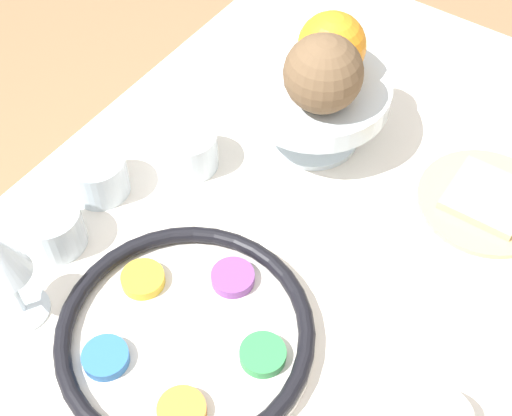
{
  "coord_description": "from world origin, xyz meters",
  "views": [
    {
      "loc": [
        -0.34,
        -0.23,
        1.49
      ],
      "look_at": [
        0.12,
        0.09,
        0.79
      ],
      "focal_mm": 50.0,
      "sensor_mm": 36.0,
      "label": 1
    }
  ],
  "objects_px": {
    "cup_near": "(189,149)",
    "cup_far": "(98,175)",
    "seder_plate": "(186,334)",
    "coconut": "(323,74)",
    "orange_fruit": "(332,46)",
    "bread_plate": "(486,200)",
    "cup_mid": "(52,228)",
    "fruit_stand": "(315,97)"
  },
  "relations": [
    {
      "from": "cup_near",
      "to": "cup_far",
      "type": "distance_m",
      "value": 0.13
    },
    {
      "from": "orange_fruit",
      "to": "cup_mid",
      "type": "bearing_deg",
      "value": 155.37
    },
    {
      "from": "cup_far",
      "to": "cup_near",
      "type": "bearing_deg",
      "value": -33.8
    },
    {
      "from": "seder_plate",
      "to": "coconut",
      "type": "relative_size",
      "value": 2.92
    },
    {
      "from": "bread_plate",
      "to": "cup_near",
      "type": "distance_m",
      "value": 0.41
    },
    {
      "from": "orange_fruit",
      "to": "coconut",
      "type": "height_order",
      "value": "coconut"
    },
    {
      "from": "fruit_stand",
      "to": "bread_plate",
      "type": "distance_m",
      "value": 0.27
    },
    {
      "from": "fruit_stand",
      "to": "cup_far",
      "type": "distance_m",
      "value": 0.31
    },
    {
      "from": "cup_near",
      "to": "bread_plate",
      "type": "bearing_deg",
      "value": -65.36
    },
    {
      "from": "fruit_stand",
      "to": "cup_far",
      "type": "relative_size",
      "value": 2.6
    },
    {
      "from": "seder_plate",
      "to": "bread_plate",
      "type": "xyz_separation_m",
      "value": [
        0.39,
        -0.2,
        -0.01
      ]
    },
    {
      "from": "seder_plate",
      "to": "cup_mid",
      "type": "relative_size",
      "value": 3.76
    },
    {
      "from": "bread_plate",
      "to": "cup_far",
      "type": "relative_size",
      "value": 2.31
    },
    {
      "from": "seder_plate",
      "to": "bread_plate",
      "type": "relative_size",
      "value": 1.63
    },
    {
      "from": "cup_far",
      "to": "cup_mid",
      "type": "bearing_deg",
      "value": -172.28
    },
    {
      "from": "seder_plate",
      "to": "coconut",
      "type": "height_order",
      "value": "coconut"
    },
    {
      "from": "orange_fruit",
      "to": "coconut",
      "type": "distance_m",
      "value": 0.06
    },
    {
      "from": "bread_plate",
      "to": "cup_mid",
      "type": "relative_size",
      "value": 2.31
    },
    {
      "from": "bread_plate",
      "to": "cup_mid",
      "type": "height_order",
      "value": "cup_mid"
    },
    {
      "from": "coconut",
      "to": "cup_mid",
      "type": "distance_m",
      "value": 0.39
    },
    {
      "from": "cup_mid",
      "to": "cup_far",
      "type": "height_order",
      "value": "same"
    },
    {
      "from": "coconut",
      "to": "cup_far",
      "type": "height_order",
      "value": "coconut"
    },
    {
      "from": "bread_plate",
      "to": "cup_near",
      "type": "xyz_separation_m",
      "value": [
        -0.17,
        0.37,
        0.02
      ]
    },
    {
      "from": "coconut",
      "to": "cup_near",
      "type": "bearing_deg",
      "value": 129.25
    },
    {
      "from": "orange_fruit",
      "to": "coconut",
      "type": "relative_size",
      "value": 0.89
    },
    {
      "from": "seder_plate",
      "to": "bread_plate",
      "type": "distance_m",
      "value": 0.44
    },
    {
      "from": "cup_mid",
      "to": "cup_far",
      "type": "bearing_deg",
      "value": 7.72
    },
    {
      "from": "fruit_stand",
      "to": "bread_plate",
      "type": "xyz_separation_m",
      "value": [
        0.03,
        -0.26,
        -0.07
      ]
    },
    {
      "from": "bread_plate",
      "to": "cup_near",
      "type": "height_order",
      "value": "cup_near"
    },
    {
      "from": "cup_near",
      "to": "cup_far",
      "type": "bearing_deg",
      "value": 146.2
    },
    {
      "from": "seder_plate",
      "to": "coconut",
      "type": "bearing_deg",
      "value": 5.2
    },
    {
      "from": "seder_plate",
      "to": "cup_near",
      "type": "bearing_deg",
      "value": 37.08
    },
    {
      "from": "cup_near",
      "to": "seder_plate",
      "type": "bearing_deg",
      "value": -142.92
    },
    {
      "from": "orange_fruit",
      "to": "seder_plate",
      "type": "bearing_deg",
      "value": -172.35
    },
    {
      "from": "cup_mid",
      "to": "fruit_stand",
      "type": "bearing_deg",
      "value": -25.9
    },
    {
      "from": "seder_plate",
      "to": "orange_fruit",
      "type": "bearing_deg",
      "value": 7.65
    },
    {
      "from": "bread_plate",
      "to": "cup_near",
      "type": "bearing_deg",
      "value": 114.64
    },
    {
      "from": "orange_fruit",
      "to": "coconut",
      "type": "bearing_deg",
      "value": -159.21
    },
    {
      "from": "fruit_stand",
      "to": "coconut",
      "type": "height_order",
      "value": "coconut"
    },
    {
      "from": "cup_near",
      "to": "cup_mid",
      "type": "relative_size",
      "value": 1.0
    },
    {
      "from": "coconut",
      "to": "bread_plate",
      "type": "relative_size",
      "value": 0.56
    },
    {
      "from": "orange_fruit",
      "to": "bread_plate",
      "type": "bearing_deg",
      "value": -90.26
    }
  ]
}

